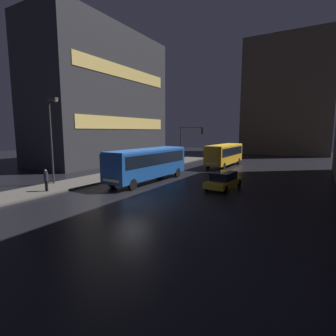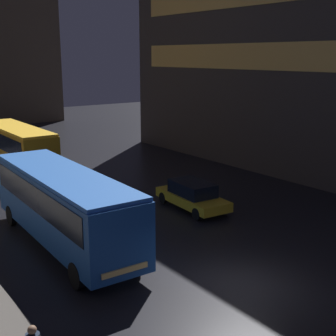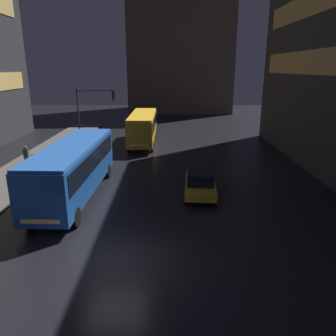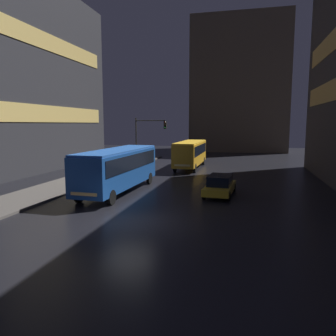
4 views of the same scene
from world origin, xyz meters
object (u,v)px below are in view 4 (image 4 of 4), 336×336
at_px(bus_near, 119,166).
at_px(car_taxi, 220,185).
at_px(traffic_light_main, 147,134).
at_px(pedestrian_near, 90,166).
at_px(bus_far, 190,152).

height_order(bus_near, car_taxi, bus_near).
bearing_deg(traffic_light_main, pedestrian_near, -119.13).
height_order(bus_far, traffic_light_main, traffic_light_main).
distance_m(bus_near, bus_far, 15.24).
bearing_deg(pedestrian_near, traffic_light_main, 71.17).
relative_size(car_taxi, pedestrian_near, 2.79).
height_order(bus_far, pedestrian_near, bus_far).
bearing_deg(pedestrian_near, car_taxi, -11.36).
bearing_deg(bus_near, pedestrian_near, -45.61).
xyz_separation_m(car_taxi, traffic_light_main, (-9.35, 12.05, 3.30)).
distance_m(car_taxi, traffic_light_main, 15.61).
relative_size(bus_far, car_taxi, 2.07).
xyz_separation_m(bus_far, traffic_light_main, (-4.71, -2.21, 2.10)).
relative_size(bus_near, pedestrian_near, 6.26).
relative_size(pedestrian_near, traffic_light_main, 0.29).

